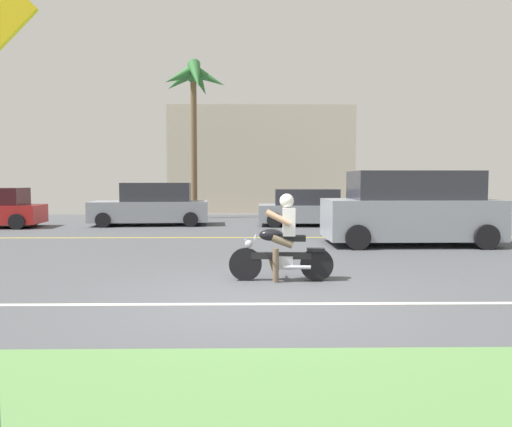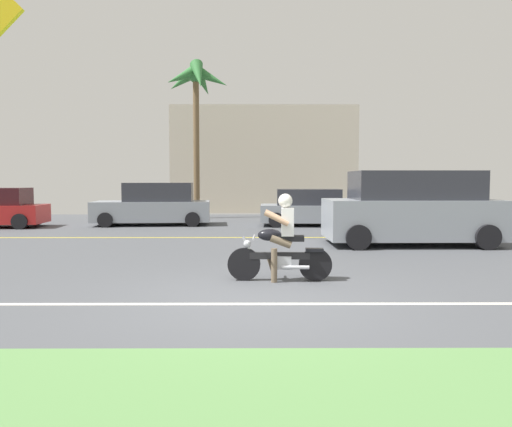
{
  "view_description": "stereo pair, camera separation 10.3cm",
  "coord_description": "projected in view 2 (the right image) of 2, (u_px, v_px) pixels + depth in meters",
  "views": [
    {
      "loc": [
        -0.13,
        -6.91,
        1.73
      ],
      "look_at": [
        0.03,
        3.95,
        1.0
      ],
      "focal_mm": 33.86,
      "sensor_mm": 36.0,
      "label": 1
    },
    {
      "loc": [
        -0.02,
        -6.91,
        1.73
      ],
      "look_at": [
        0.03,
        3.95,
        1.0
      ],
      "focal_mm": 33.86,
      "sensor_mm": 36.0,
      "label": 2
    }
  ],
  "objects": [
    {
      "name": "parked_car_2",
      "position": [
        313.0,
        208.0,
        18.72
      ],
      "size": [
        4.24,
        2.12,
        1.42
      ],
      "color": "#8C939E",
      "rests_on": "ground"
    },
    {
      "name": "lane_line_far",
      "position": [
        254.0,
        237.0,
        14.74
      ],
      "size": [
        50.4,
        0.12,
        0.01
      ],
      "primitive_type": "cube",
      "color": "yellow",
      "rests_on": "ground"
    },
    {
      "name": "motorcyclist",
      "position": [
        281.0,
        244.0,
        8.32
      ],
      "size": [
        1.81,
        0.59,
        1.51
      ],
      "color": "black",
      "rests_on": "ground"
    },
    {
      "name": "ground",
      "position": [
        255.0,
        265.0,
        10.01
      ],
      "size": [
        56.0,
        30.0,
        0.04
      ],
      "primitive_type": "cube",
      "color": "#4C4F54"
    },
    {
      "name": "lane_line_near",
      "position": [
        255.0,
        304.0,
        6.77
      ],
      "size": [
        50.4,
        0.12,
        0.01
      ],
      "primitive_type": "cube",
      "color": "silver",
      "rests_on": "ground"
    },
    {
      "name": "palm_tree_0",
      "position": [
        196.0,
        88.0,
        22.09
      ],
      "size": [
        3.17,
        3.1,
        7.21
      ],
      "color": "brown",
      "rests_on": "ground"
    },
    {
      "name": "parked_car_1",
      "position": [
        154.0,
        205.0,
        18.96
      ],
      "size": [
        4.61,
        2.31,
        1.66
      ],
      "color": "#8C939E",
      "rests_on": "ground"
    },
    {
      "name": "suv_nearby",
      "position": [
        412.0,
        209.0,
        13.05
      ],
      "size": [
        4.74,
        2.26,
        2.0
      ],
      "color": "#8C939E",
      "rests_on": "ground"
    },
    {
      "name": "building_far",
      "position": [
        263.0,
        161.0,
        27.77
      ],
      "size": [
        10.13,
        4.0,
        5.8
      ],
      "primitive_type": "cube",
      "color": "beige",
      "rests_on": "ground"
    }
  ]
}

